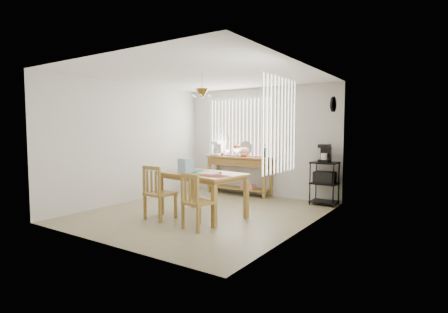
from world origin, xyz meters
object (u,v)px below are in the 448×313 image
Objects in this scene: cart_items at (325,154)px; chair_left at (158,193)px; wire_cart at (324,179)px; chair_right at (197,202)px; sideboard at (240,166)px; dining_table at (202,178)px.

cart_items is 0.39× the size of chair_left.
cart_items is at bearing 90.00° from wire_cart.
chair_left reaches higher than wire_cart.
sideboard is at bearing 108.74° from chair_right.
chair_left is 0.96m from chair_right.
chair_left is (0.05, -2.85, -0.23)m from sideboard.
wire_cart is 3.16m from chair_right.
cart_items reaches higher than dining_table.
cart_items is 3.23m from chair_right.
wire_cart is at bearing -90.00° from cart_items.
chair_right is (-1.10, -2.96, -0.11)m from wire_cart.
chair_left is at bearing -88.94° from sideboard.
dining_table is 0.83m from chair_left.
chair_left is at bearing -129.98° from dining_table.
wire_cart is at bearing 0.01° from sideboard.
wire_cart is (2.10, 0.00, -0.16)m from sideboard.
cart_items is 3.57m from chair_left.
dining_table is at bearing 121.13° from chair_right.
sideboard reaches higher than wire_cart.
wire_cart reaches higher than chair_right.
dining_table is at bearing -75.80° from sideboard.
cart_items reaches higher than wire_cart.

